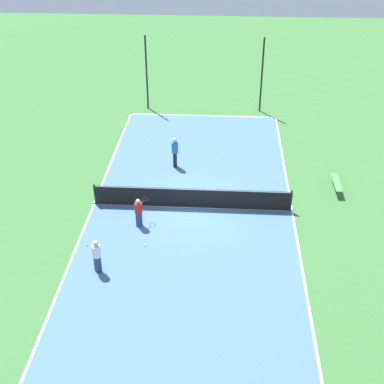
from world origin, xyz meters
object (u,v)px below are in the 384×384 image
Objects in this scene: player_coach_red at (139,211)px; tennis_ball_left_sideline at (108,203)px; tennis_net at (192,197)px; bench at (337,183)px; tennis_ball_midcourt at (145,245)px; player_near_white at (97,254)px; tennis_ball_near_net at (87,245)px; player_near_blue at (175,150)px; fence_post_back_left at (147,73)px; fence_post_back_right at (262,75)px.

player_coach_red is 21.24× the size of tennis_ball_left_sideline.
player_coach_red is at bearing -143.93° from tennis_net.
player_coach_red reaches higher than bench.
player_coach_red reaches higher than tennis_net.
player_near_white is at bearing -133.19° from tennis_ball_midcourt.
bench is 28.23× the size of tennis_ball_near_net.
tennis_ball_left_sideline is (-3.01, -4.09, -0.97)m from player_near_blue.
tennis_net is 6.25m from player_near_white.
bench is 15.40m from fence_post_back_left.
tennis_net is 142.85× the size of tennis_ball_left_sideline.
tennis_ball_left_sideline is (0.23, 3.48, 0.00)m from tennis_ball_near_net.
player_near_blue is at bearing 115.68° from player_near_white.
player_coach_red is 21.24× the size of tennis_ball_midcourt.
tennis_ball_left_sideline is at bearing -46.71° from player_near_blue.
player_near_white is 22.59× the size of tennis_ball_midcourt.
tennis_net is at bearing -28.92° from player_coach_red.
tennis_net reaches higher than tennis_ball_midcourt.
fence_post_back_left is (-2.65, 8.38, 1.51)m from player_near_blue.
player_near_blue is at bearing 77.38° from bench.
tennis_net is 13.25m from fence_post_back_right.
player_near_blue is 8.29m from tennis_ball_near_net.
fence_post_back_left reaches higher than tennis_ball_midcourt.
fence_post_back_left is (0.59, 15.95, 2.48)m from tennis_ball_near_net.
player_near_white is (-2.36, -9.26, -0.14)m from player_near_blue.
bench is at bearing 30.83° from tennis_ball_midcourt.
tennis_ball_near_net and tennis_ball_left_sideline have the same top height.
bench is at bearing 10.57° from tennis_ball_left_sideline.
player_coach_red is at bearing -21.43° from player_near_blue.
player_coach_red is (-2.36, -1.72, 0.25)m from tennis_net.
player_near_white is 19.22m from fence_post_back_right.
tennis_ball_left_sideline is at bearing 71.44° from player_coach_red.
fence_post_back_right reaches higher than bench.
player_coach_red is 14.42m from fence_post_back_left.
player_coach_red is at bearing -83.95° from fence_post_back_left.
player_coach_red is (1.22, 3.40, -0.05)m from player_near_white.
fence_post_back_left is 1.00× the size of fence_post_back_right.
player_coach_red is at bearing 110.28° from player_near_white.
bench is 1.10× the size of player_near_blue.
fence_post_back_right is (3.87, 12.52, 1.95)m from tennis_net.
bench is 13.11m from tennis_ball_near_net.
player_near_blue is at bearing -121.23° from fence_post_back_right.
fence_post_back_left is at bearing -172.83° from player_near_blue.
player_near_white is at bearing -82.90° from tennis_ball_left_sideline.
player_coach_red is (-9.74, -3.94, 0.44)m from bench.
player_near_blue is at bearing 84.99° from tennis_ball_midcourt.
player_coach_red is 0.28× the size of fence_post_back_right.
player_near_blue is 1.21× the size of player_coach_red.
fence_post_back_left is at bearing 130.93° from player_near_white.
player_coach_red is 1.83m from tennis_ball_midcourt.
fence_post_back_left reaches higher than player_near_blue.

